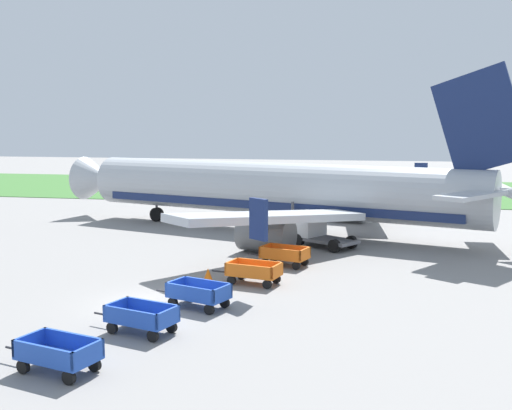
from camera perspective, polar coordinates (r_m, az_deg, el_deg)
The scene contains 10 objects.
ground_plane at distance 27.47m, azimuth -9.70°, elevation -8.96°, with size 220.00×220.00×0.00m, color gray.
grass_strip at distance 74.15m, azimuth 3.95°, elevation 1.46°, with size 220.00×28.00×0.06m, color #3D7033.
airplane at distance 43.84m, azimuth 2.87°, elevation 1.33°, with size 36.89×29.96×11.34m.
baggage_cart_nearest at distance 20.82m, azimuth -17.69°, elevation -12.87°, with size 3.62×2.01×1.07m.
baggage_cart_second_in_row at distance 23.74m, azimuth -10.47°, elevation -10.10°, with size 3.61×2.06×1.07m.
baggage_cart_third_in_row at distance 26.56m, azimuth -5.30°, elevation -8.11°, with size 3.59×2.16×1.07m.
baggage_cart_fourth_in_row at distance 30.24m, azimuth -0.21°, elevation -6.15°, with size 3.63×1.91×1.07m.
baggage_cart_far_end at distance 34.07m, azimuth 2.63°, elevation -4.61°, with size 3.62×2.04×1.07m.
service_truck_beside_carts at distance 39.87m, azimuth 5.26°, elevation -2.14°, with size 4.70×4.00×2.10m.
traffic_cone_near_plane at distance 30.63m, azimuth -4.42°, elevation -6.46°, with size 0.55×0.55×0.73m, color orange.
Camera 1 is at (9.65, -24.54, 7.70)m, focal length 43.62 mm.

